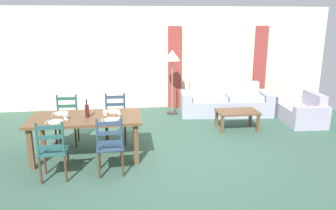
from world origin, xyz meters
The scene contains 26 objects.
ground_plane centered at (0.00, 0.00, -0.01)m, with size 9.60×9.60×0.02m, color #375848.
wall_far centered at (0.00, 3.30, 1.35)m, with size 9.60×0.16×2.70m, color beige.
curtain_panel_left centered at (0.51, 3.16, 1.10)m, with size 0.35×0.08×2.20m, color #9A3834.
curtain_panel_right centered at (2.91, 3.16, 1.10)m, with size 0.35×0.08×2.20m, color #9A3834.
dining_table centered at (-1.50, 0.00, 0.66)m, with size 1.90×0.96×0.75m.
dining_chair_near_left centered at (-1.91, -0.79, 0.48)m, with size 0.44×0.42×0.96m.
dining_chair_near_right centered at (-1.07, -0.71, 0.48)m, with size 0.44×0.43×0.96m.
dining_chair_far_left centered at (-1.96, 0.73, 0.48)m, with size 0.42×0.40×0.96m.
dining_chair_far_right centered at (-1.02, 0.74, 0.48)m, with size 0.42×0.40×0.96m.
dinner_plate_near_left centered at (-1.95, -0.25, 0.76)m, with size 0.24×0.24×0.02m, color white.
fork_near_left centered at (-2.10, -0.25, 0.75)m, with size 0.02×0.17×0.01m, color silver.
dinner_plate_near_right centered at (-1.05, -0.25, 0.76)m, with size 0.24×0.24×0.02m, color white.
fork_near_right centered at (-1.20, -0.25, 0.75)m, with size 0.02×0.17×0.01m, color silver.
dinner_plate_far_left centered at (-1.95, 0.25, 0.76)m, with size 0.24×0.24×0.02m, color white.
fork_far_left centered at (-2.10, 0.25, 0.75)m, with size 0.02×0.17×0.01m, color silver.
dinner_plate_far_right centered at (-1.05, 0.25, 0.76)m, with size 0.24×0.24×0.02m, color white.
fork_far_right centered at (-1.20, 0.25, 0.75)m, with size 0.02×0.17×0.01m, color silver.
wine_bottle centered at (-1.47, -0.03, 0.87)m, with size 0.07×0.07×0.32m.
wine_glass_near_left centered at (-1.80, -0.14, 0.86)m, with size 0.06×0.06×0.16m.
wine_glass_near_right centered at (-0.93, -0.15, 0.86)m, with size 0.06×0.06×0.16m.
coffee_cup_primary centered at (-1.17, 0.06, 0.80)m, with size 0.07×0.07×0.09m, color beige.
coffee_cup_secondary centered at (-1.82, -0.09, 0.80)m, with size 0.07×0.07×0.09m, color beige.
couch centered at (1.72, 2.37, 0.29)m, with size 2.34×1.00×0.80m.
coffee_table centered at (1.62, 1.15, 0.36)m, with size 0.90×0.56×0.42m.
armchair_upholstered centered at (3.33, 1.40, 0.25)m, with size 0.86×1.20×0.72m.
standing_lamp centered at (0.36, 2.55, 1.41)m, with size 0.40×0.40×1.64m.
Camera 1 is at (-0.77, -5.53, 2.39)m, focal length 34.97 mm.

